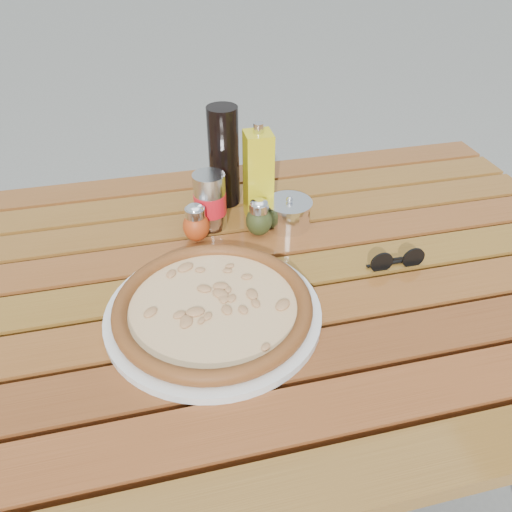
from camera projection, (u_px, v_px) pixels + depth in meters
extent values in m
plane|color=slate|center=(258.00, 486.00, 1.37)|extent=(60.00, 60.00, 0.00)
cube|color=#361D0C|center=(424.00, 268.00, 1.59)|extent=(0.06, 0.06, 0.70)
cube|color=#3A200D|center=(258.00, 295.00, 0.95)|extent=(1.36, 0.86, 0.04)
cube|color=#522F0E|center=(336.00, 485.00, 0.62)|extent=(1.40, 0.09, 0.03)
cube|color=#58260F|center=(310.00, 417.00, 0.70)|extent=(1.40, 0.09, 0.03)
cube|color=#4E230D|center=(289.00, 362.00, 0.78)|extent=(1.40, 0.09, 0.03)
cube|color=#582B0F|center=(272.00, 318.00, 0.85)|extent=(1.40, 0.09, 0.03)
cube|color=#58350F|center=(258.00, 281.00, 0.93)|extent=(1.40, 0.09, 0.03)
cube|color=#57290F|center=(247.00, 250.00, 1.01)|extent=(1.40, 0.09, 0.03)
cube|color=#562F0F|center=(237.00, 224.00, 1.09)|extent=(1.40, 0.09, 0.03)
cube|color=#55300F|center=(228.00, 201.00, 1.17)|extent=(1.40, 0.09, 0.03)
cube|color=#52280E|center=(220.00, 181.00, 1.25)|extent=(1.40, 0.09, 0.03)
cylinder|color=silver|center=(214.00, 313.00, 0.83)|extent=(0.37, 0.37, 0.01)
cylinder|color=#FFE9B6|center=(213.00, 307.00, 0.83)|extent=(0.38, 0.38, 0.01)
torus|color=black|center=(213.00, 305.00, 0.82)|extent=(0.41, 0.41, 0.03)
ellipsoid|color=#C04215|center=(196.00, 226.00, 1.00)|extent=(0.06, 0.06, 0.06)
cylinder|color=silver|center=(195.00, 212.00, 0.98)|extent=(0.04, 0.04, 0.02)
ellipsoid|color=white|center=(195.00, 208.00, 0.98)|extent=(0.04, 0.04, 0.02)
ellipsoid|color=#37411A|center=(259.00, 221.00, 1.02)|extent=(0.06, 0.06, 0.06)
cylinder|color=white|center=(259.00, 207.00, 1.00)|extent=(0.04, 0.04, 0.02)
ellipsoid|color=white|center=(259.00, 203.00, 0.99)|extent=(0.04, 0.04, 0.02)
cylinder|color=black|center=(224.00, 157.00, 1.07)|extent=(0.07, 0.07, 0.22)
cylinder|color=silver|center=(210.00, 201.00, 1.02)|extent=(0.08, 0.08, 0.12)
cylinder|color=red|center=(210.00, 203.00, 1.03)|extent=(0.08, 0.08, 0.04)
cube|color=gold|center=(258.00, 176.00, 1.03)|extent=(0.06, 0.06, 0.19)
cylinder|color=silver|center=(258.00, 128.00, 0.97)|extent=(0.02, 0.02, 0.02)
cylinder|color=white|center=(289.00, 215.00, 1.04)|extent=(0.12, 0.12, 0.05)
cylinder|color=silver|center=(289.00, 203.00, 1.02)|extent=(0.12, 0.12, 0.01)
sphere|color=silver|center=(290.00, 200.00, 1.02)|extent=(0.02, 0.02, 0.01)
cylinder|color=black|center=(382.00, 263.00, 0.92)|extent=(0.04, 0.00, 0.04)
cylinder|color=black|center=(413.00, 258.00, 0.94)|extent=(0.04, 0.00, 0.04)
cube|color=black|center=(398.00, 259.00, 0.93)|extent=(0.02, 0.00, 0.00)
cube|color=black|center=(389.00, 263.00, 0.95)|extent=(0.09, 0.01, 0.00)
cube|color=black|center=(397.00, 260.00, 0.95)|extent=(0.09, 0.01, 0.00)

